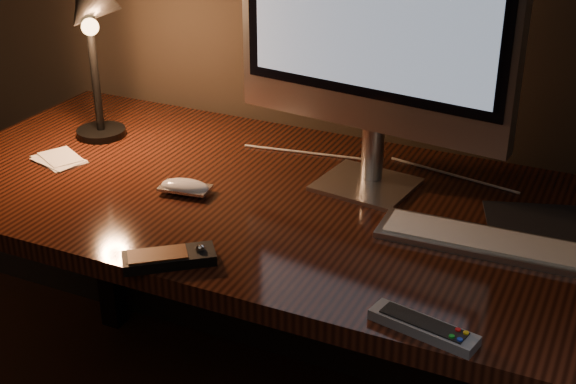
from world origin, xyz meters
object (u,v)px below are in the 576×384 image
at_px(monitor, 373,15).
at_px(mouse, 185,188).
at_px(desk, 298,236).
at_px(media_remote, 169,258).
at_px(keyboard, 487,241).
at_px(tv_remote, 423,327).
at_px(desk_lamp, 89,32).

xyz_separation_m(monitor, mouse, (-0.33, -0.18, -0.36)).
distance_m(desk, monitor, 0.52).
height_order(monitor, media_remote, monitor).
relative_size(keyboard, tv_remote, 2.25).
xyz_separation_m(desk, media_remote, (-0.07, -0.40, 0.14)).
relative_size(mouse, tv_remote, 0.59).
distance_m(desk, media_remote, 0.43).
height_order(desk, monitor, monitor).
xyz_separation_m(keyboard, media_remote, (-0.50, -0.31, 0.00)).
bearing_deg(desk_lamp, keyboard, -4.70).
relative_size(monitor, tv_remote, 3.46).
relative_size(monitor, media_remote, 3.77).
height_order(keyboard, desk_lamp, desk_lamp).
xyz_separation_m(keyboard, tv_remote, (-0.03, -0.31, 0.00)).
relative_size(monitor, mouse, 5.88).
bearing_deg(keyboard, desk_lamp, 171.98).
distance_m(monitor, tv_remote, 0.63).
distance_m(monitor, mouse, 0.52).
height_order(desk, mouse, mouse).
distance_m(monitor, keyboard, 0.48).
relative_size(monitor, keyboard, 1.54).
bearing_deg(desk_lamp, monitor, 4.31).
relative_size(mouse, media_remote, 0.64).
bearing_deg(keyboard, tv_remote, -97.26).
bearing_deg(mouse, desk, 28.15).
distance_m(desk, mouse, 0.28).
bearing_deg(media_remote, desk_lamp, 99.77).
distance_m(monitor, media_remote, 0.61).
height_order(media_remote, tv_remote, media_remote).
xyz_separation_m(mouse, tv_remote, (0.59, -0.26, -0.00)).
relative_size(keyboard, mouse, 3.82).
height_order(desk, media_remote, media_remote).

